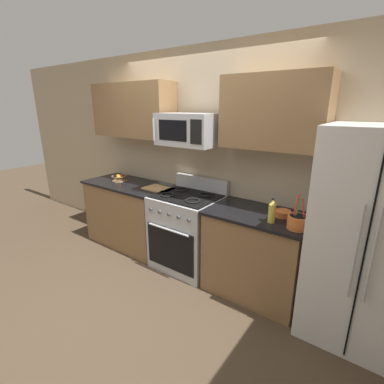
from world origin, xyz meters
The scene contains 14 objects.
ground_plane centered at (0.00, 0.00, 0.00)m, with size 16.00×16.00×0.00m, color #473828.
wall_back centered at (0.00, 1.09, 1.30)m, with size 8.00×0.10×2.60m, color tan.
counter_left centered at (-1.03, 0.69, 0.46)m, with size 1.28×0.65×0.91m.
range_oven centered at (0.00, 0.69, 0.47)m, with size 0.76×0.69×1.09m.
counter_right centered at (0.90, 0.69, 0.46)m, with size 1.02×0.65×0.91m.
refrigerator centered at (1.84, 0.68, 0.90)m, with size 0.83×0.76×1.80m.
microwave centered at (0.00, 0.72, 1.68)m, with size 0.68×0.44×0.35m.
upper_cabinets_left centered at (-1.03, 0.87, 1.87)m, with size 1.27×0.34×0.69m.
upper_cabinets_right centered at (0.90, 0.87, 1.87)m, with size 1.01×0.34×0.69m.
utensil_crock centered at (1.32, 0.54, 0.98)m, with size 0.18×0.18×0.30m.
fruit_basket centered at (-1.22, 0.71, 0.96)m, with size 0.21×0.21×0.10m.
cutting_board centered at (-0.48, 0.72, 0.92)m, with size 0.39×0.25×0.02m, color tan.
bottle_oil centered at (1.08, 0.54, 1.02)m, with size 0.07×0.07×0.24m.
prep_bowl centered at (1.12, 0.75, 0.94)m, with size 0.16×0.16×0.06m.
Camera 1 is at (1.89, -1.80, 1.93)m, focal length 26.14 mm.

